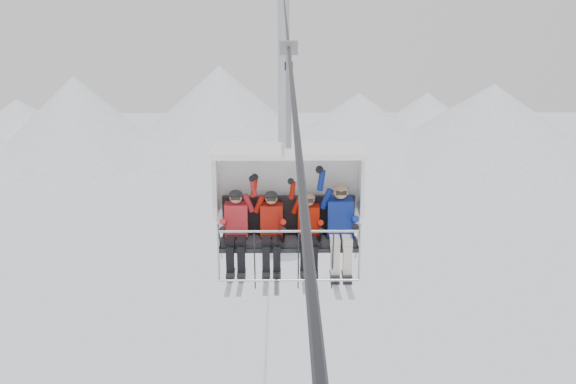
{
  "coord_description": "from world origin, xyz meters",
  "views": [
    {
      "loc": [
        -0.13,
        -13.17,
        14.61
      ],
      "look_at": [
        0.0,
        0.0,
        10.44
      ],
      "focal_mm": 45.0,
      "sensor_mm": 36.0,
      "label": 1
    }
  ],
  "objects_px": {
    "lift_tower_right": "(284,148)",
    "skier_center_left": "(272,229)",
    "skier_far_right": "(340,225)",
    "chairlift_carrier": "(289,194)",
    "skier_center_right": "(309,230)",
    "skier_far_left": "(236,228)"
  },
  "relations": [
    {
      "from": "lift_tower_right",
      "to": "skier_far_right",
      "type": "relative_size",
      "value": 7.65
    },
    {
      "from": "lift_tower_right",
      "to": "skier_center_right",
      "type": "height_order",
      "value": "lift_tower_right"
    },
    {
      "from": "lift_tower_right",
      "to": "chairlift_carrier",
      "type": "bearing_deg",
      "value": -90.0
    },
    {
      "from": "skier_center_right",
      "to": "skier_far_right",
      "type": "xyz_separation_m",
      "value": [
        0.56,
        0.02,
        0.07
      ]
    },
    {
      "from": "skier_far_left",
      "to": "skier_far_right",
      "type": "relative_size",
      "value": 0.96
    },
    {
      "from": "chairlift_carrier",
      "to": "skier_far_right",
      "type": "relative_size",
      "value": 2.26
    },
    {
      "from": "chairlift_carrier",
      "to": "lift_tower_right",
      "type": "bearing_deg",
      "value": 90.0
    },
    {
      "from": "skier_center_left",
      "to": "skier_center_right",
      "type": "relative_size",
      "value": 1.0
    },
    {
      "from": "lift_tower_right",
      "to": "skier_far_right",
      "type": "xyz_separation_m",
      "value": [
        0.91,
        -23.33,
        4.47
      ]
    },
    {
      "from": "skier_center_right",
      "to": "skier_far_right",
      "type": "bearing_deg",
      "value": 2.09
    },
    {
      "from": "skier_center_right",
      "to": "lift_tower_right",
      "type": "bearing_deg",
      "value": 90.86
    },
    {
      "from": "skier_center_left",
      "to": "skier_far_left",
      "type": "bearing_deg",
      "value": 179.7
    },
    {
      "from": "lift_tower_right",
      "to": "skier_center_left",
      "type": "xyz_separation_m",
      "value": [
        -0.3,
        -23.34,
        4.41
      ]
    },
    {
      "from": "skier_center_left",
      "to": "skier_center_right",
      "type": "height_order",
      "value": "skier_center_left"
    },
    {
      "from": "skier_center_left",
      "to": "lift_tower_right",
      "type": "bearing_deg",
      "value": 89.26
    },
    {
      "from": "skier_center_left",
      "to": "skier_far_right",
      "type": "height_order",
      "value": "skier_far_right"
    },
    {
      "from": "skier_center_left",
      "to": "skier_center_right",
      "type": "xyz_separation_m",
      "value": [
        0.65,
        -0.01,
        -0.02
      ]
    },
    {
      "from": "lift_tower_right",
      "to": "chairlift_carrier",
      "type": "xyz_separation_m",
      "value": [
        0.0,
        -23.02,
        4.95
      ]
    },
    {
      "from": "skier_far_left",
      "to": "skier_far_right",
      "type": "bearing_deg",
      "value": 0.37
    },
    {
      "from": "skier_center_left",
      "to": "skier_center_right",
      "type": "distance_m",
      "value": 0.65
    },
    {
      "from": "chairlift_carrier",
      "to": "skier_center_left",
      "type": "bearing_deg",
      "value": -133.42
    },
    {
      "from": "lift_tower_right",
      "to": "skier_far_right",
      "type": "bearing_deg",
      "value": -87.78
    }
  ]
}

